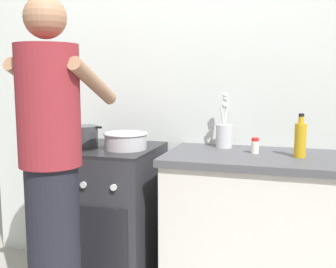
{
  "coord_description": "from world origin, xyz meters",
  "views": [
    {
      "loc": [
        0.72,
        -2.13,
        1.33
      ],
      "look_at": [
        0.05,
        0.12,
        1.0
      ],
      "focal_mm": 43.98,
      "sensor_mm": 36.0,
      "label": 1
    }
  ],
  "objects_px": {
    "stove_range": "(108,217)",
    "person": "(52,173)",
    "utensil_crock": "(224,133)",
    "oil_bottle": "(300,139)",
    "mixing_bowl": "(126,140)",
    "spice_bottle": "(255,146)",
    "pot": "(83,136)"
  },
  "relations": [
    {
      "from": "utensil_crock",
      "to": "person",
      "type": "relative_size",
      "value": 0.2
    },
    {
      "from": "spice_bottle",
      "to": "oil_bottle",
      "type": "xyz_separation_m",
      "value": [
        0.24,
        -0.04,
        0.05
      ]
    },
    {
      "from": "person",
      "to": "mixing_bowl",
      "type": "bearing_deg",
      "value": 71.58
    },
    {
      "from": "person",
      "to": "oil_bottle",
      "type": "bearing_deg",
      "value": 25.58
    },
    {
      "from": "oil_bottle",
      "to": "pot",
      "type": "bearing_deg",
      "value": -178.45
    },
    {
      "from": "stove_range",
      "to": "pot",
      "type": "xyz_separation_m",
      "value": [
        -0.14,
        -0.04,
        0.52
      ]
    },
    {
      "from": "mixing_bowl",
      "to": "person",
      "type": "relative_size",
      "value": 0.16
    },
    {
      "from": "utensil_crock",
      "to": "oil_bottle",
      "type": "xyz_separation_m",
      "value": [
        0.44,
        -0.19,
        0.01
      ]
    },
    {
      "from": "utensil_crock",
      "to": "spice_bottle",
      "type": "distance_m",
      "value": 0.25
    },
    {
      "from": "utensil_crock",
      "to": "oil_bottle",
      "type": "distance_m",
      "value": 0.48
    },
    {
      "from": "mixing_bowl",
      "to": "spice_bottle",
      "type": "bearing_deg",
      "value": 5.96
    },
    {
      "from": "stove_range",
      "to": "oil_bottle",
      "type": "relative_size",
      "value": 3.83
    },
    {
      "from": "pot",
      "to": "mixing_bowl",
      "type": "xyz_separation_m",
      "value": [
        0.28,
        -0.0,
        -0.01
      ]
    },
    {
      "from": "mixing_bowl",
      "to": "utensil_crock",
      "type": "height_order",
      "value": "utensil_crock"
    },
    {
      "from": "spice_bottle",
      "to": "pot",
      "type": "bearing_deg",
      "value": -175.66
    },
    {
      "from": "utensil_crock",
      "to": "spice_bottle",
      "type": "bearing_deg",
      "value": -36.57
    },
    {
      "from": "mixing_bowl",
      "to": "utensil_crock",
      "type": "relative_size",
      "value": 0.79
    },
    {
      "from": "mixing_bowl",
      "to": "oil_bottle",
      "type": "height_order",
      "value": "oil_bottle"
    },
    {
      "from": "stove_range",
      "to": "spice_bottle",
      "type": "xyz_separation_m",
      "value": [
        0.89,
        0.04,
        0.49
      ]
    },
    {
      "from": "spice_bottle",
      "to": "oil_bottle",
      "type": "distance_m",
      "value": 0.25
    },
    {
      "from": "pot",
      "to": "person",
      "type": "bearing_deg",
      "value": -78.5
    },
    {
      "from": "oil_bottle",
      "to": "utensil_crock",
      "type": "bearing_deg",
      "value": 156.46
    },
    {
      "from": "stove_range",
      "to": "person",
      "type": "height_order",
      "value": "person"
    },
    {
      "from": "spice_bottle",
      "to": "person",
      "type": "xyz_separation_m",
      "value": [
        -0.92,
        -0.6,
        -0.08
      ]
    },
    {
      "from": "stove_range",
      "to": "pot",
      "type": "height_order",
      "value": "pot"
    },
    {
      "from": "oil_bottle",
      "to": "person",
      "type": "xyz_separation_m",
      "value": [
        -1.16,
        -0.56,
        -0.14
      ]
    },
    {
      "from": "stove_range",
      "to": "oil_bottle",
      "type": "xyz_separation_m",
      "value": [
        1.13,
        -0.0,
        0.55
      ]
    },
    {
      "from": "stove_range",
      "to": "person",
      "type": "bearing_deg",
      "value": -93.46
    },
    {
      "from": "pot",
      "to": "person",
      "type": "height_order",
      "value": "person"
    },
    {
      "from": "person",
      "to": "stove_range",
      "type": "bearing_deg",
      "value": 86.54
    },
    {
      "from": "oil_bottle",
      "to": "person",
      "type": "distance_m",
      "value": 1.3
    },
    {
      "from": "stove_range",
      "to": "mixing_bowl",
      "type": "relative_size",
      "value": 3.41
    }
  ]
}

